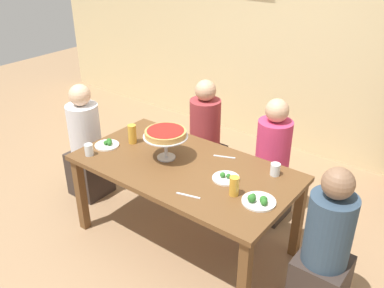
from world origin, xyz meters
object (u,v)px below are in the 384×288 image
(salad_plate_far_diner, at_px, (226,178))
(diner_head_west, at_px, (87,149))
(salad_plate_near_diner, at_px, (107,144))
(deep_dish_pizza_stand, at_px, (166,135))
(water_glass_clear_far, at_px, (275,169))
(dining_table, at_px, (184,175))
(cutlery_fork_near, at_px, (224,157))
(diner_far_right, at_px, (271,168))
(salad_plate_spare, at_px, (258,201))
(diner_head_east, at_px, (324,255))
(beer_glass_amber_short, at_px, (132,134))
(cutlery_knife_near, at_px, (188,196))
(water_glass_clear_near, at_px, (89,150))
(beer_glass_amber_tall, at_px, (234,186))
(diner_far_left, at_px, (205,143))

(salad_plate_far_diner, bearing_deg, diner_head_west, -178.70)
(salad_plate_near_diner, bearing_deg, salad_plate_far_diner, 8.95)
(deep_dish_pizza_stand, xyz_separation_m, salad_plate_near_diner, (-0.53, -0.15, -0.19))
(deep_dish_pizza_stand, bearing_deg, salad_plate_near_diner, -164.50)
(salad_plate_near_diner, relative_size, water_glass_clear_far, 2.19)
(dining_table, xyz_separation_m, deep_dish_pizza_stand, (-0.19, 0.01, 0.29))
(cutlery_fork_near, bearing_deg, diner_far_right, -136.45)
(dining_table, bearing_deg, cutlery_fork_near, 60.34)
(diner_far_right, height_order, salad_plate_spare, diner_far_right)
(cutlery_fork_near, bearing_deg, diner_head_east, 140.14)
(diner_far_right, distance_m, diner_head_west, 1.76)
(water_glass_clear_far, bearing_deg, diner_head_east, -30.31)
(salad_plate_far_diner, xyz_separation_m, water_glass_clear_far, (0.26, 0.28, 0.04))
(beer_glass_amber_short, bearing_deg, dining_table, -3.42)
(diner_head_west, xyz_separation_m, deep_dish_pizza_stand, (1.01, 0.01, 0.46))
(diner_far_right, xyz_separation_m, cutlery_knife_near, (-0.10, -1.07, 0.25))
(salad_plate_near_diner, relative_size, water_glass_clear_near, 2.11)
(dining_table, distance_m, beer_glass_amber_tall, 0.55)
(salad_plate_far_diner, relative_size, water_glass_clear_far, 2.18)
(diner_far_right, relative_size, water_glass_clear_far, 12.21)
(diner_far_left, relative_size, salad_plate_near_diner, 5.57)
(cutlery_knife_near, bearing_deg, cutlery_fork_near, 84.61)
(diner_far_left, bearing_deg, cutlery_fork_near, 48.25)
(beer_glass_amber_tall, xyz_separation_m, water_glass_clear_near, (-1.25, -0.24, -0.02))
(deep_dish_pizza_stand, relative_size, cutlery_fork_near, 1.99)
(salad_plate_near_diner, height_order, salad_plate_spare, salad_plate_spare)
(deep_dish_pizza_stand, relative_size, cutlery_knife_near, 1.99)
(beer_glass_amber_short, relative_size, water_glass_clear_near, 1.71)
(diner_far_right, xyz_separation_m, salad_plate_spare, (0.33, -0.85, 0.27))
(diner_head_west, height_order, water_glass_clear_near, diner_head_west)
(deep_dish_pizza_stand, bearing_deg, dining_table, -2.58)
(diner_head_east, bearing_deg, water_glass_clear_near, 9.62)
(diner_head_east, xyz_separation_m, salad_plate_spare, (-0.48, -0.07, 0.27))
(diner_far_left, height_order, deep_dish_pizza_stand, diner_far_left)
(salad_plate_near_diner, height_order, salad_plate_far_diner, salad_plate_near_diner)
(beer_glass_amber_tall, distance_m, water_glass_clear_near, 1.27)
(diner_far_right, bearing_deg, diner_head_east, 45.79)
(beer_glass_amber_short, xyz_separation_m, cutlery_fork_near, (0.77, 0.27, -0.08))
(diner_far_left, xyz_separation_m, deep_dish_pizza_stand, (0.18, -0.78, 0.46))
(dining_table, height_order, deep_dish_pizza_stand, deep_dish_pizza_stand)
(salad_plate_spare, bearing_deg, cutlery_knife_near, -152.64)
(diner_head_west, bearing_deg, beer_glass_amber_short, 3.64)
(deep_dish_pizza_stand, bearing_deg, diner_head_west, -179.35)
(diner_head_west, xyz_separation_m, water_glass_clear_near, (0.48, -0.34, 0.30))
(deep_dish_pizza_stand, xyz_separation_m, cutlery_fork_near, (0.37, 0.30, -0.21))
(diner_head_west, bearing_deg, water_glass_clear_near, -34.87)
(dining_table, distance_m, salad_plate_spare, 0.72)
(diner_head_east, relative_size, salad_plate_far_diner, 5.60)
(dining_table, xyz_separation_m, water_glass_clear_far, (0.63, 0.31, 0.13))
(cutlery_knife_near, bearing_deg, diner_head_east, 2.79)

